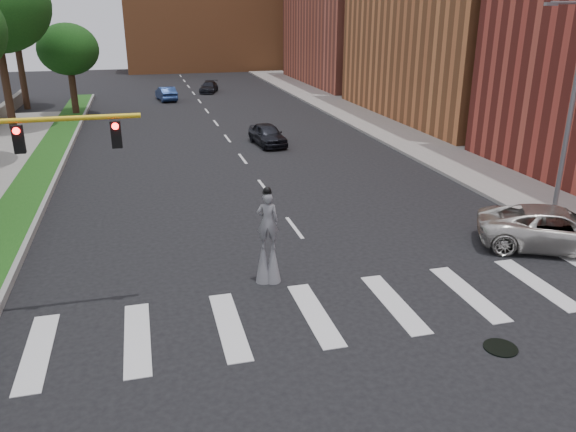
# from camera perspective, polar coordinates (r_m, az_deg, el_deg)

# --- Properties ---
(ground_plane) EXTENTS (160.00, 160.00, 0.00)m
(ground_plane) POSITION_cam_1_polar(r_m,az_deg,el_deg) (16.61, 8.09, -10.95)
(ground_plane) COLOR black
(ground_plane) RESTS_ON ground
(grass_median) EXTENTS (2.00, 60.00, 0.25)m
(grass_median) POSITION_cam_1_polar(r_m,az_deg,el_deg) (34.55, -23.80, 4.35)
(grass_median) COLOR #194915
(grass_median) RESTS_ON ground
(median_curb) EXTENTS (0.20, 60.00, 0.28)m
(median_curb) POSITION_cam_1_polar(r_m,az_deg,el_deg) (34.39, -22.08, 4.54)
(median_curb) COLOR gray
(median_curb) RESTS_ON ground
(sidewalk_right) EXTENTS (5.00, 90.00, 0.18)m
(sidewalk_right) POSITION_cam_1_polar(r_m,az_deg,el_deg) (43.03, 10.90, 8.48)
(sidewalk_right) COLOR gray
(sidewalk_right) RESTS_ON ground
(manhole) EXTENTS (0.90, 0.90, 0.04)m
(manhole) POSITION_cam_1_polar(r_m,az_deg,el_deg) (16.46, 20.78, -12.41)
(manhole) COLOR black
(manhole) RESTS_ON ground
(building_backdrop) EXTENTS (26.00, 14.00, 18.00)m
(building_backdrop) POSITION_cam_1_polar(r_m,az_deg,el_deg) (91.79, -7.80, 20.26)
(building_backdrop) COLOR #BA6B3A
(building_backdrop) RESTS_ON ground
(streetlight) EXTENTS (2.05, 0.20, 9.00)m
(streetlight) POSITION_cam_1_polar(r_m,az_deg,el_deg) (25.57, 26.70, 9.89)
(streetlight) COLOR slate
(streetlight) RESTS_ON ground
(stilt_performer) EXTENTS (0.83, 0.62, 3.31)m
(stilt_performer) POSITION_cam_1_polar(r_m,az_deg,el_deg) (18.33, -2.06, -2.79)
(stilt_performer) COLOR black
(stilt_performer) RESTS_ON ground
(suv_crossing) EXTENTS (6.28, 4.95, 1.59)m
(suv_crossing) POSITION_cam_1_polar(r_m,az_deg,el_deg) (23.42, 25.65, -1.19)
(suv_crossing) COLOR beige
(suv_crossing) RESTS_ON ground
(car_near) EXTENTS (2.17, 4.38, 1.44)m
(car_near) POSITION_cam_1_polar(r_m,az_deg,el_deg) (37.99, -2.10, 8.27)
(car_near) COLOR black
(car_near) RESTS_ON ground
(car_mid) EXTENTS (2.08, 4.38, 1.39)m
(car_mid) POSITION_cam_1_polar(r_m,az_deg,el_deg) (58.95, -12.28, 12.06)
(car_mid) COLOR navy
(car_mid) RESTS_ON ground
(car_far) EXTENTS (2.73, 4.34, 1.17)m
(car_far) POSITION_cam_1_polar(r_m,az_deg,el_deg) (64.14, -8.04, 12.84)
(car_far) COLOR black
(car_far) RESTS_ON ground
(tree_5) EXTENTS (6.24, 6.24, 11.12)m
(tree_5) POSITION_cam_1_polar(r_m,az_deg,el_deg) (57.20, -26.23, 18.10)
(tree_5) COLOR black
(tree_5) RESTS_ON ground
(tree_6) EXTENTS (4.96, 4.96, 7.63)m
(tree_6) POSITION_cam_1_polar(r_m,az_deg,el_deg) (51.85, -21.44, 15.45)
(tree_6) COLOR black
(tree_6) RESTS_ON ground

